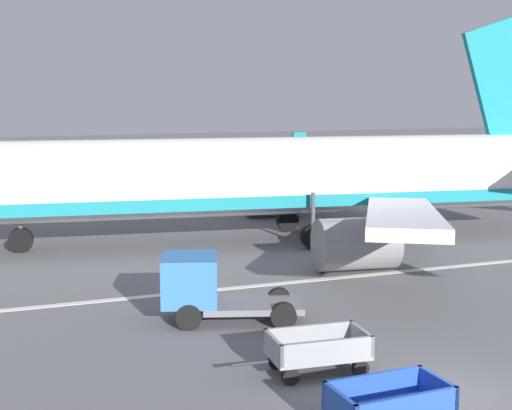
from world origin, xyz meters
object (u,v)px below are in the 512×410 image
Objects in this scene: baggage_cart_second_in_row at (317,350)px; service_truck_beside_carts at (206,287)px; airplane at (270,178)px; baggage_cart_nearest at (389,405)px.

baggage_cart_second_in_row is 5.43m from service_truck_beside_carts.
airplane is 10.47× the size of baggage_cart_second_in_row.
service_truck_beside_carts reaches higher than baggage_cart_second_in_row.
baggage_cart_nearest is 0.75× the size of service_truck_beside_carts.
baggage_cart_nearest is 8.95m from service_truck_beside_carts.
airplane is 10.53× the size of baggage_cart_nearest.
baggage_cart_nearest is at bearing -90.77° from baggage_cart_second_in_row.
baggage_cart_second_in_row is 0.76× the size of service_truck_beside_carts.
service_truck_beside_carts is (-1.35, 8.83, 0.50)m from baggage_cart_nearest.
airplane is 13.09m from service_truck_beside_carts.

